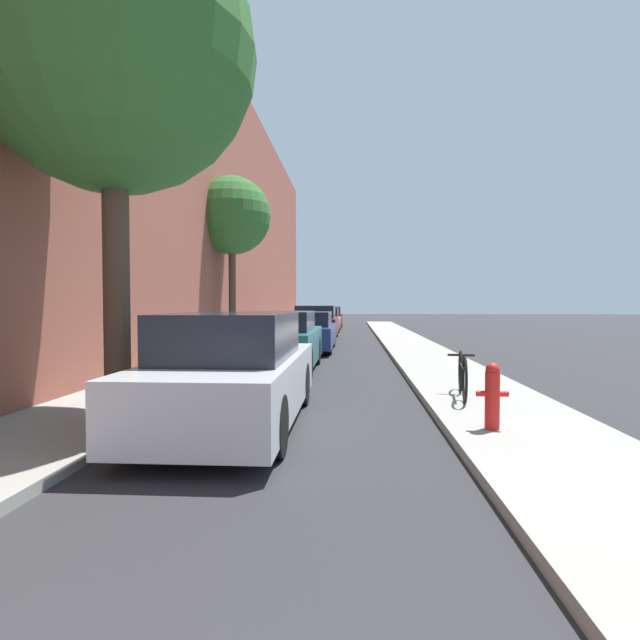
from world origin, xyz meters
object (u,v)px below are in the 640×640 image
at_px(parked_car_red, 328,317).
at_px(street_tree_far, 232,216).
at_px(parked_car_teal, 280,342).
at_px(parked_car_navy, 306,332).
at_px(bicycle, 463,375).
at_px(parked_car_silver, 234,373).
at_px(parked_car_champagne, 325,320).
at_px(fire_hydrant, 492,395).
at_px(parked_car_maroon, 316,323).
at_px(street_tree_near, 113,50).

xyz_separation_m(parked_car_red, street_tree_far, (-2.49, -17.19, 3.93)).
bearing_deg(parked_car_teal, parked_car_navy, 88.56).
bearing_deg(bicycle, parked_car_red, 105.93).
xyz_separation_m(parked_car_silver, street_tree_far, (-2.58, 10.56, 3.89)).
distance_m(parked_car_champagne, bicycle, 20.82).
bearing_deg(parked_car_navy, fire_hydrant, -73.44).
bearing_deg(fire_hydrant, parked_car_red, 96.71).
height_order(parked_car_maroon, fire_hydrant, parked_car_maroon).
distance_m(parked_car_teal, street_tree_far, 6.93).
bearing_deg(parked_car_teal, parked_car_red, 89.78).
relative_size(parked_car_maroon, fire_hydrant, 5.88).
bearing_deg(parked_car_teal, parked_car_champagne, 89.52).
bearing_deg(street_tree_near, parked_car_teal, 75.74).
height_order(parked_car_silver, street_tree_far, street_tree_far).
bearing_deg(parked_car_navy, street_tree_near, -98.09).
bearing_deg(fire_hydrant, street_tree_far, 117.85).
xyz_separation_m(parked_car_silver, bicycle, (3.32, 1.60, -0.22)).
xyz_separation_m(parked_car_navy, street_tree_near, (-1.51, -10.63, 4.26)).
relative_size(parked_car_teal, parked_car_red, 1.03).
relative_size(parked_car_navy, parked_car_champagne, 1.04).
bearing_deg(street_tree_near, parked_car_champagne, 86.08).
height_order(parked_car_champagne, bicycle, parked_car_champagne).
relative_size(parked_car_champagne, street_tree_far, 0.77).
distance_m(parked_car_champagne, fire_hydrant, 22.81).
bearing_deg(bicycle, street_tree_far, 131.86).
bearing_deg(parked_car_navy, street_tree_far, -179.94).
distance_m(parked_car_red, street_tree_far, 17.81).
bearing_deg(parked_car_silver, street_tree_near, -177.51).
bearing_deg(parked_car_champagne, street_tree_near, -93.92).
relative_size(parked_car_silver, parked_car_champagne, 0.98).
xyz_separation_m(parked_car_maroon, fire_hydrant, (3.33, -16.76, -0.19)).
xyz_separation_m(parked_car_teal, street_tree_near, (-1.38, -5.43, 4.21)).
relative_size(parked_car_red, street_tree_near, 0.64).
relative_size(parked_car_navy, bicycle, 2.73).
bearing_deg(parked_car_champagne, parked_car_navy, -90.05).
relative_size(parked_car_silver, street_tree_near, 0.66).
bearing_deg(street_tree_near, street_tree_far, 95.52).
bearing_deg(parked_car_teal, parked_car_silver, -88.15).
bearing_deg(parked_car_maroon, street_tree_near, -95.07).
distance_m(parked_car_champagne, street_tree_far, 12.50).
height_order(parked_car_red, bicycle, parked_car_red).
height_order(parked_car_maroon, bicycle, parked_car_maroon).
xyz_separation_m(parked_car_teal, parked_car_red, (0.09, 22.38, -0.03)).
height_order(parked_car_silver, parked_car_teal, parked_car_silver).
distance_m(parked_car_maroon, parked_car_red, 11.42).
distance_m(parked_car_teal, street_tree_near, 7.01).
bearing_deg(parked_car_champagne, parked_car_maroon, -90.67).
bearing_deg(parked_car_silver, parked_car_teal, 91.85).
distance_m(parked_car_silver, bicycle, 3.69).
bearing_deg(parked_car_red, parked_car_maroon, -90.06).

